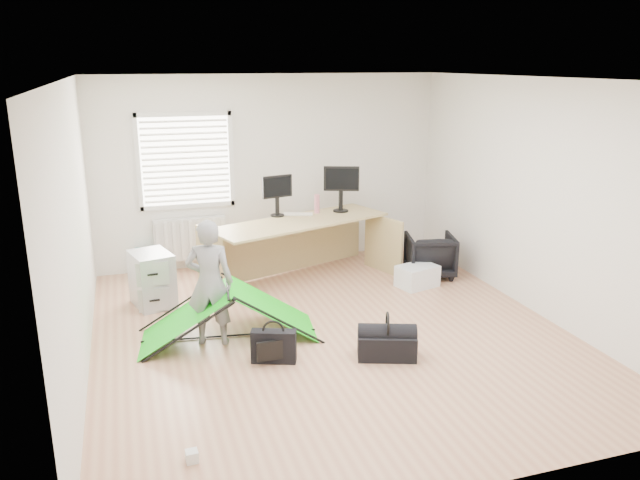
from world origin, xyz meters
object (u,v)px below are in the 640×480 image
object	(u,v)px
desk	(301,251)
filing_cabinet	(152,279)
monitor_left	(277,201)
monitor_right	(341,195)
laptop_bag	(274,346)
person	(210,283)
thermos	(317,204)
storage_crate	(417,276)
office_chair	(430,255)
kite	(229,312)
duffel_bag	(387,346)

from	to	relation	value
desk	filing_cabinet	xyz separation A→B (m)	(-1.96, -0.32, -0.08)
monitor_left	monitor_right	distance (m)	0.91
monitor_right	laptop_bag	world-z (taller)	monitor_right
filing_cabinet	person	distance (m)	1.43
thermos	storage_crate	distance (m)	1.70
filing_cabinet	person	xyz separation A→B (m)	(0.53, -1.28, 0.34)
desk	person	bearing A→B (deg)	-150.89
office_chair	kite	xyz separation A→B (m)	(-2.98, -1.16, -0.00)
thermos	kite	size ratio (longest dim) A/B	0.14
monitor_right	office_chair	world-z (taller)	monitor_right
office_chair	laptop_bag	world-z (taller)	office_chair
filing_cabinet	duffel_bag	size ratio (longest dim) A/B	1.14
kite	laptop_bag	size ratio (longest dim) A/B	4.22
filing_cabinet	kite	world-z (taller)	filing_cabinet
filing_cabinet	kite	bearing A→B (deg)	-74.12
desk	monitor_left	size ratio (longest dim) A/B	5.66
thermos	office_chair	size ratio (longest dim) A/B	0.41
desk	person	xyz separation A→B (m)	(-1.43, -1.60, 0.26)
laptop_bag	duffel_bag	bearing A→B (deg)	7.50
laptop_bag	thermos	bearing A→B (deg)	84.33
desk	kite	size ratio (longest dim) A/B	1.31
thermos	office_chair	distance (m)	1.72
office_chair	person	world-z (taller)	person
person	kite	xyz separation A→B (m)	(0.19, 0.08, -0.38)
duffel_bag	laptop_bag	bearing A→B (deg)	-173.19
filing_cabinet	monitor_right	size ratio (longest dim) A/B	1.35
monitor_left	filing_cabinet	bearing A→B (deg)	-172.18
office_chair	storage_crate	xyz separation A→B (m)	(-0.36, -0.34, -0.15)
desk	duffel_bag	distance (m)	2.50
monitor_right	storage_crate	world-z (taller)	monitor_right
person	office_chair	bearing A→B (deg)	-141.61
desk	filing_cabinet	bearing A→B (deg)	170.07
person	laptop_bag	xyz separation A→B (m)	(0.52, -0.63, -0.51)
thermos	person	xyz separation A→B (m)	(-1.77, -1.96, -0.29)
filing_cabinet	desk	bearing A→B (deg)	-5.85
person	duffel_bag	distance (m)	1.92
kite	desk	bearing A→B (deg)	58.85
monitor_left	laptop_bag	xyz separation A→B (m)	(-0.68, -2.57, -0.87)
desk	filing_cabinet	size ratio (longest dim) A/B	3.69
duffel_bag	office_chair	bearing A→B (deg)	73.11
office_chair	storage_crate	world-z (taller)	office_chair
monitor_right	person	bearing A→B (deg)	-116.66
office_chair	monitor_left	bearing A→B (deg)	-4.76
person	kite	distance (m)	0.44
monitor_left	office_chair	bearing A→B (deg)	-32.73
filing_cabinet	thermos	bearing A→B (deg)	1.14
laptop_bag	monitor_right	bearing A→B (deg)	78.32
thermos	kite	xyz separation A→B (m)	(-1.58, -1.88, -0.67)
thermos	laptop_bag	xyz separation A→B (m)	(-1.25, -2.58, -0.80)
laptop_bag	filing_cabinet	bearing A→B (deg)	138.93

